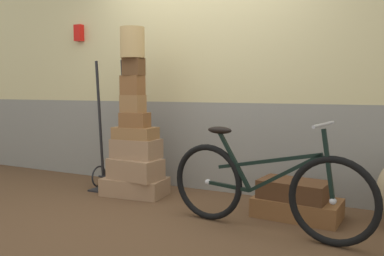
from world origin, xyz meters
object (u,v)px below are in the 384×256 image
Objects in this scene: suitcase_5 at (133,104)px; suitcase_3 at (135,133)px; suitcase_6 at (132,85)px; suitcase_9 at (294,189)px; wicker_basket at (132,43)px; suitcase_7 at (134,67)px; suitcase_2 at (136,148)px; suitcase_8 at (297,208)px; suitcase_1 at (135,169)px; suitcase_4 at (135,120)px; luggage_trolley at (112,157)px; suitcase_0 at (135,186)px; bicycle at (264,188)px.

suitcase_3 is at bearing 10.31° from suitcase_5.
suitcase_6 reaches higher than suitcase_9.
wicker_basket is (0.02, -0.02, 0.43)m from suitcase_6.
suitcase_5 is 1.23× the size of suitcase_7.
wicker_basket reaches higher than suitcase_2.
wicker_basket is at bearing -175.61° from suitcase_8.
suitcase_4 reaches higher than suitcase_1.
suitcase_1 is 0.75× the size of suitcase_8.
luggage_trolley is (-0.35, 0.08, -0.60)m from suitcase_5.
wicker_basket is (-0.01, -0.01, 0.93)m from suitcase_3.
suitcase_0 is 0.39× the size of bicycle.
suitcase_0 is 1.15× the size of suitcase_9.
suitcase_5 is at bearing 152.48° from suitcase_0.
suitcase_8 is (1.66, 0.04, -0.20)m from suitcase_1.
suitcase_6 reaches higher than suitcase_4.
suitcase_1 is 0.21m from suitcase_2.
suitcase_0 is 0.46× the size of luggage_trolley.
suitcase_0 is at bearing -20.90° from suitcase_6.
suitcase_2 is 0.34× the size of luggage_trolley.
suitcase_2 is 0.29× the size of bicycle.
suitcase_1 is 0.32× the size of bicycle.
wicker_basket reaches higher than bicycle.
suitcase_6 reaches higher than suitcase_3.
suitcase_7 reaches higher than suitcase_9.
suitcase_2 is at bearing -176.39° from suitcase_8.
suitcase_7 reaches higher than suitcase_8.
wicker_basket is (-0.03, 0.02, 1.30)m from suitcase_1.
suitcase_7 is at bearing -13.19° from suitcase_6.
suitcase_5 reaches higher than suitcase_8.
suitcase_2 is at bearing 77.80° from suitcase_3.
suitcase_1 is 1.90× the size of suitcase_4.
suitcase_5 is (-0.01, 0.01, 0.87)m from suitcase_0.
suitcase_6 is 0.14× the size of bicycle.
suitcase_2 is (0.01, 0.02, 0.40)m from suitcase_0.
suitcase_9 is (1.67, -0.01, -0.71)m from suitcase_5.
suitcase_3 is 0.93m from wicker_basket.
suitcase_5 is at bearing 163.42° from bicycle.
suitcase_3 is 1.70m from suitcase_9.
suitcase_3 is 2.20× the size of suitcase_7.
suitcase_7 is at bearing 131.90° from suitcase_4.
wicker_basket reaches higher than suitcase_9.
suitcase_7 reaches higher than suitcase_6.
suitcase_4 is 0.20× the size of luggage_trolley.
suitcase_4 is at bearing -175.35° from suitcase_8.
suitcase_7 is at bearing -174.09° from suitcase_9.
suitcase_4 is 0.50× the size of suitcase_9.
suitcase_9 is at bearing -2.53° from luggage_trolley.
suitcase_5 is 0.38m from suitcase_7.
luggage_trolley is at bearing 166.23° from wicker_basket.
suitcase_6 is at bearing -167.88° from suitcase_2.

